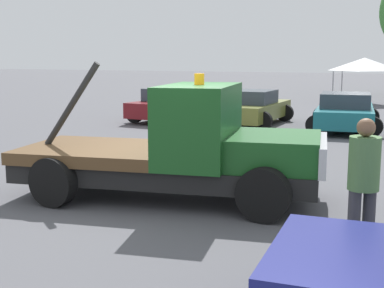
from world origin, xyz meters
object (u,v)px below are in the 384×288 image
object	(u,v)px
tow_truck	(185,150)
parked_car_teal	(345,112)
person_near_truck	(364,177)
parked_car_olive	(251,108)
canopy_tent_white	(365,64)
parked_car_maroon	(172,105)

from	to	relation	value
tow_truck	parked_car_teal	distance (m)	10.94
person_near_truck	parked_car_olive	xyz separation A→B (m)	(-5.77, 12.53, -0.40)
canopy_tent_white	tow_truck	bearing A→B (deg)	-90.57
person_near_truck	canopy_tent_white	bearing A→B (deg)	-33.47
tow_truck	parked_car_olive	xyz separation A→B (m)	(-2.45, 10.98, -0.26)
parked_car_olive	canopy_tent_white	size ratio (longest dim) A/B	1.52
parked_car_olive	parked_car_teal	distance (m)	3.55
tow_truck	parked_car_olive	bearing A→B (deg)	91.48
person_near_truck	parked_car_maroon	bearing A→B (deg)	-4.43
parked_car_teal	canopy_tent_white	world-z (taller)	canopy_tent_white
tow_truck	canopy_tent_white	size ratio (longest dim) A/B	2.01
tow_truck	person_near_truck	xyz separation A→B (m)	(3.32, -1.54, 0.14)
tow_truck	parked_car_teal	size ratio (longest dim) A/B	1.21
person_near_truck	parked_car_maroon	distance (m)	15.48
parked_car_maroon	person_near_truck	bearing A→B (deg)	-139.27
person_near_truck	parked_car_olive	distance (m)	13.80
tow_truck	person_near_truck	distance (m)	3.66
parked_car_olive	person_near_truck	bearing A→B (deg)	-155.50
parked_car_olive	canopy_tent_white	xyz separation A→B (m)	(2.67, 11.40, 1.54)
parked_car_maroon	tow_truck	bearing A→B (deg)	-147.41
canopy_tent_white	parked_car_olive	bearing A→B (deg)	-103.20
parked_car_maroon	parked_car_olive	bearing A→B (deg)	-84.38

